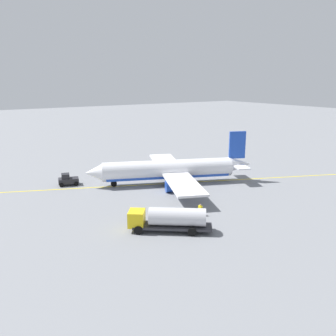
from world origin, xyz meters
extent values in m
plane|color=slate|center=(0.00, 0.00, 0.00)|extent=(400.00, 400.00, 0.00)
cylinder|color=white|center=(0.00, 0.00, 2.75)|extent=(23.66, 12.55, 3.50)
cube|color=#1E47B7|center=(0.00, 0.00, 1.79)|extent=(22.18, 11.45, 0.98)
cone|color=white|center=(12.40, -5.18, 2.75)|extent=(4.39, 4.39, 3.36)
cone|color=white|center=(-13.02, 5.44, 3.10)|extent=(5.48, 4.55, 2.97)
cube|color=#1E47B7|center=(-12.40, 5.18, 6.90)|extent=(3.09, 1.57, 5.20)
cube|color=white|center=(-12.40, 5.18, 3.15)|extent=(5.45, 8.68, 0.24)
cube|color=white|center=(-0.92, 0.39, 2.31)|extent=(16.01, 29.57, 0.36)
cylinder|color=#1E47B7|center=(1.82, 4.88, 1.06)|extent=(3.76, 3.17, 2.10)
cylinder|color=#1E47B7|center=(-2.19, -4.72, 1.06)|extent=(3.76, 3.17, 2.10)
cylinder|color=#4C4C51|center=(9.30, -3.88, 1.12)|extent=(0.24, 0.24, 1.15)
cylinder|color=black|center=(9.30, -3.88, 0.55)|extent=(1.17, 0.79, 1.10)
cylinder|color=#4C4C51|center=(-0.84, 3.17, 1.12)|extent=(0.24, 0.24, 1.15)
cylinder|color=black|center=(-0.84, 3.17, 0.55)|extent=(1.17, 0.79, 1.10)
cylinder|color=#4C4C51|center=(-2.85, -1.63, 1.12)|extent=(0.24, 0.24, 1.15)
cylinder|color=black|center=(-2.85, -1.63, 0.55)|extent=(1.17, 0.79, 1.10)
cube|color=#2D2D33|center=(11.38, 18.25, 0.70)|extent=(9.48, 8.10, 0.30)
cube|color=yellow|center=(15.04, 15.44, 1.65)|extent=(3.05, 3.12, 2.00)
cube|color=black|center=(15.76, 14.89, 2.05)|extent=(1.35, 1.68, 0.90)
cylinder|color=silver|center=(10.90, 18.62, 2.00)|extent=(7.14, 6.24, 2.30)
cylinder|color=black|center=(15.49, 16.67, 0.55)|extent=(1.09, 0.95, 1.10)
cylinder|color=black|center=(13.96, 14.69, 0.55)|extent=(1.09, 0.95, 1.10)
cylinder|color=black|center=(10.13, 20.79, 0.55)|extent=(1.09, 0.95, 1.10)
cylinder|color=black|center=(8.61, 18.81, 0.55)|extent=(1.09, 0.95, 1.10)
cube|color=#232328|center=(15.88, -9.34, 0.85)|extent=(4.01, 2.91, 0.90)
cube|color=black|center=(16.36, -9.48, 1.75)|extent=(1.78, 1.92, 0.90)
cylinder|color=black|center=(14.35, -9.94, 0.40)|extent=(0.85, 0.51, 0.80)
cylinder|color=black|center=(14.90, -8.02, 0.40)|extent=(0.85, 0.51, 0.80)
cylinder|color=black|center=(16.85, -10.66, 0.40)|extent=(0.85, 0.51, 0.80)
cylinder|color=black|center=(17.40, -8.73, 0.40)|extent=(0.85, 0.51, 0.80)
cube|color=navy|center=(4.95, 15.88, 0.42)|extent=(0.38, 0.48, 0.85)
cube|color=yellow|center=(4.95, 15.88, 1.15)|extent=(0.43, 0.57, 0.60)
sphere|color=tan|center=(4.95, 15.88, 1.59)|extent=(0.24, 0.24, 0.24)
cone|color=#F2590F|center=(8.84, -7.39, 0.29)|extent=(0.53, 0.53, 0.59)
cube|color=yellow|center=(0.00, 0.00, 0.01)|extent=(74.76, 31.46, 0.01)
camera|label=1|loc=(34.87, 52.74, 18.81)|focal=37.50mm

